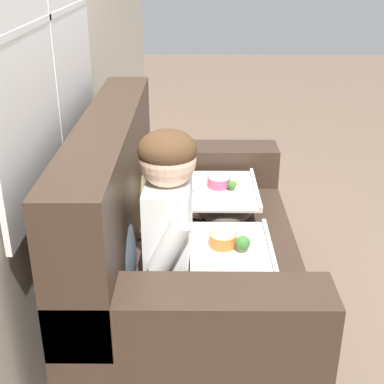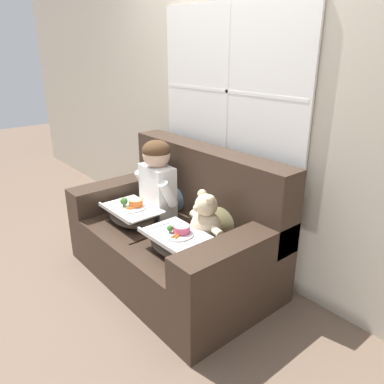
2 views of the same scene
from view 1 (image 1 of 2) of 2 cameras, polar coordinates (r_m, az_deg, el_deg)
The scene contains 9 objects.
ground_plane at distance 2.68m, azimuth 0.09°, elevation -12.72°, with size 14.00×14.00×0.00m, color brown.
wall_back_with_window at distance 2.24m, azimuth -15.99°, elevation 15.48°, with size 8.00×0.08×2.60m.
couch at distance 2.49m, azimuth -1.78°, elevation -6.42°, with size 1.60×0.94×0.98m.
throw_pillow_behind_child at distance 2.14m, azimuth -7.72°, elevation -5.09°, with size 0.35×0.17×0.36m.
throw_pillow_behind_teddy at distance 2.66m, azimuth -6.10°, elevation 1.12°, with size 0.33×0.16×0.34m.
child_figure at distance 2.04m, azimuth -2.52°, elevation -0.89°, with size 0.44×0.22×0.62m.
teddy_bear at distance 2.65m, azimuth -1.77°, elevation 0.90°, with size 0.40×0.28×0.37m.
lap_tray_child at distance 2.17m, azimuth 4.19°, elevation -7.34°, with size 0.46×0.33×0.21m.
lap_tray_teddy at distance 2.69m, azimuth 3.45°, elevation -0.78°, with size 0.48×0.33×0.19m.
Camera 1 is at (-2.13, -0.01, 1.62)m, focal length 50.00 mm.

